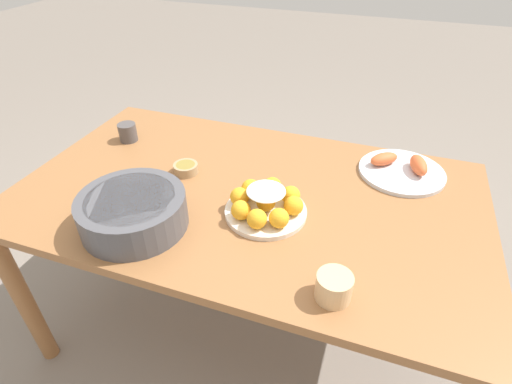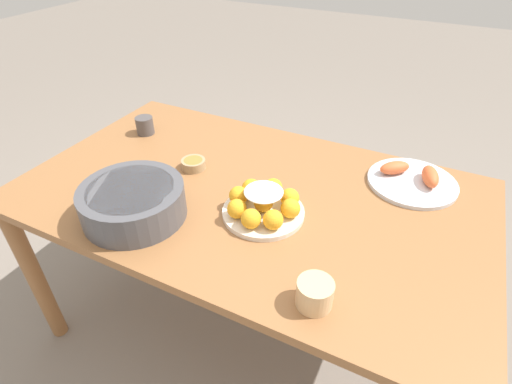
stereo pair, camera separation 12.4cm
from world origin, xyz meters
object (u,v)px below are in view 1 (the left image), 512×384
(seafood_platter, at_px, (402,169))
(sauce_bowl, at_px, (186,168))
(cake_plate, at_px, (266,204))
(serving_bowl, at_px, (133,211))
(cup_near, at_px, (128,132))
(cup_far, at_px, (334,287))
(dining_table, at_px, (247,211))

(seafood_platter, bearing_deg, sauce_bowl, 19.25)
(cake_plate, distance_m, serving_bowl, 0.39)
(serving_bowl, xyz_separation_m, cup_near, (0.32, -0.44, -0.02))
(cake_plate, distance_m, cup_near, 0.71)
(cake_plate, bearing_deg, serving_bowl, 27.18)
(cup_near, height_order, cup_far, cup_near)
(seafood_platter, bearing_deg, cake_plate, 44.69)
(sauce_bowl, bearing_deg, serving_bowl, 88.39)
(cake_plate, relative_size, cup_far, 2.84)
(seafood_platter, relative_size, cup_far, 3.35)
(cup_near, bearing_deg, dining_table, 163.22)
(dining_table, bearing_deg, serving_bowl, 46.70)
(serving_bowl, height_order, sauce_bowl, serving_bowl)
(sauce_bowl, bearing_deg, cup_far, 147.64)
(dining_table, xyz_separation_m, cake_plate, (-0.09, 0.09, 0.12))
(sauce_bowl, distance_m, cup_far, 0.69)
(seafood_platter, bearing_deg, serving_bowl, 37.34)
(seafood_platter, bearing_deg, cup_far, 78.46)
(sauce_bowl, bearing_deg, cup_near, -22.57)
(cake_plate, bearing_deg, sauce_bowl, -20.48)
(dining_table, height_order, cup_far, cup_far)
(dining_table, distance_m, serving_bowl, 0.39)
(serving_bowl, xyz_separation_m, cup_far, (-0.59, 0.07, -0.02))
(dining_table, xyz_separation_m, sauce_bowl, (0.24, -0.04, 0.10))
(cup_near, bearing_deg, serving_bowl, 125.90)
(serving_bowl, height_order, seafood_platter, serving_bowl)
(sauce_bowl, height_order, seafood_platter, seafood_platter)
(dining_table, bearing_deg, sauce_bowl, -8.46)
(dining_table, xyz_separation_m, cup_far, (-0.34, 0.34, 0.12))
(seafood_platter, height_order, cup_near, cup_near)
(cup_far, bearing_deg, cake_plate, -44.43)
(serving_bowl, distance_m, cup_near, 0.54)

